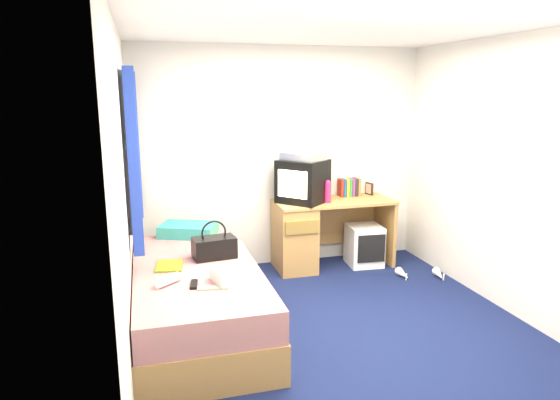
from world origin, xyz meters
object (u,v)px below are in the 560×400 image
object	(u,v)px
pillow	(188,230)
towel	(234,275)
colour_swatch_fan	(213,288)
remote_control	(194,284)
desk	(309,232)
storage_cube	(364,245)
crt_tv	(303,181)
aerosol_can	(323,191)
water_bottle	(168,280)
white_heels	(421,275)
pink_water_bottle	(328,193)
vcr	(303,156)
handbag	(214,247)
magazine	(169,266)
picture_frame	(369,189)
bed	(197,299)

from	to	relation	value
pillow	towel	size ratio (longest dim) A/B	1.84
colour_swatch_fan	remote_control	bearing A→B (deg)	142.17
desk	storage_cube	world-z (taller)	desk
crt_tv	aerosol_can	distance (m)	0.31
crt_tv	colour_swatch_fan	xyz separation A→B (m)	(-1.20, -1.64, -0.43)
water_bottle	white_heels	distance (m)	2.80
desk	pink_water_bottle	distance (m)	0.49
vcr	handbag	world-z (taller)	vcr
magazine	pink_water_bottle	bearing A→B (deg)	29.71
pink_water_bottle	towel	size ratio (longest dim) A/B	0.75
remote_control	picture_frame	bearing A→B (deg)	47.15
magazine	colour_swatch_fan	bearing A→B (deg)	-63.39
picture_frame	remote_control	distance (m)	2.79
handbag	towel	bearing A→B (deg)	-90.09
handbag	towel	distance (m)	0.57
magazine	towel	bearing A→B (deg)	-44.29
vcr	towel	world-z (taller)	vcr
vcr	towel	xyz separation A→B (m)	(-1.04, -1.53, -0.66)
pillow	water_bottle	xyz separation A→B (m)	(-0.26, -1.23, -0.02)
white_heels	colour_swatch_fan	bearing A→B (deg)	-156.56
storage_cube	crt_tv	xyz separation A→B (m)	(-0.71, 0.08, 0.75)
storage_cube	handbag	xyz separation A→B (m)	(-1.80, -0.88, 0.41)
picture_frame	vcr	bearing A→B (deg)	174.85
storage_cube	picture_frame	distance (m)	0.66
picture_frame	white_heels	bearing A→B (deg)	-88.61
bed	aerosol_can	distance (m)	2.05
pillow	picture_frame	distance (m)	2.16
vcr	pink_water_bottle	xyz separation A→B (m)	(0.25, -0.10, -0.39)
towel	remote_control	world-z (taller)	towel
handbag	pink_water_bottle	bearing A→B (deg)	26.03
vcr	magazine	world-z (taller)	vcr
bed	storage_cube	xyz separation A→B (m)	(1.98, 1.08, -0.04)
pillow	crt_tv	bearing A→B (deg)	10.97
desk	towel	world-z (taller)	desk
bed	crt_tv	size ratio (longest dim) A/B	3.20
crt_tv	picture_frame	distance (m)	0.89
pink_water_bottle	aerosol_can	world-z (taller)	pink_water_bottle
towel	bed	bearing A→B (deg)	123.15
bed	water_bottle	size ratio (longest dim) A/B	10.00
storage_cube	white_heels	size ratio (longest dim) A/B	0.94
storage_cube	remote_control	bearing A→B (deg)	-140.03
handbag	magazine	world-z (taller)	handbag
water_bottle	vcr	bearing A→B (deg)	44.27
pink_water_bottle	handbag	xyz separation A→B (m)	(-1.35, -0.86, -0.22)
vcr	pink_water_bottle	size ratio (longest dim) A/B	1.92
aerosol_can	pillow	bearing A→B (deg)	-168.28
storage_cube	magazine	size ratio (longest dim) A/B	1.62
bed	colour_swatch_fan	bearing A→B (deg)	-81.96
crt_tv	pink_water_bottle	world-z (taller)	crt_tv
bed	colour_swatch_fan	world-z (taller)	colour_swatch_fan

